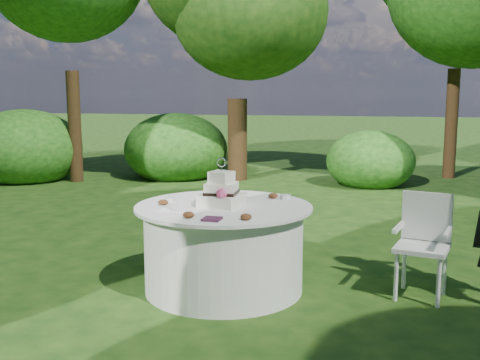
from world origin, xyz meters
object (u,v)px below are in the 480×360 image
napkins (212,219)px  cake (222,193)px  table (224,247)px  chair (424,237)px

napkins → cake: 0.57m
table → napkins: bearing=-82.2°
table → cake: size_ratio=3.62×
napkins → chair: bearing=28.9°
napkins → table: size_ratio=0.09×
napkins → table: napkins is taller
napkins → cake: cake is taller
napkins → chair: (1.63, 0.90, -0.26)m
chair → cake: bearing=-168.5°
napkins → chair: size_ratio=0.16×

